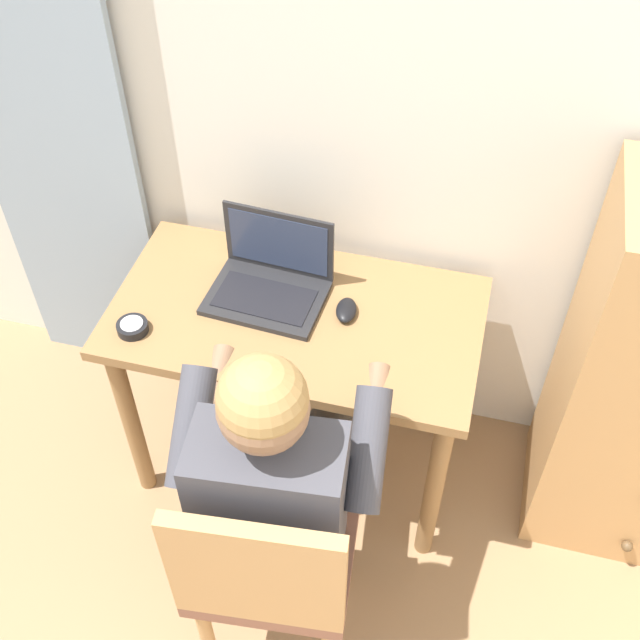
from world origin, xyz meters
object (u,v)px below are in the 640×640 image
Objects in this scene: desk at (296,341)px; laptop at (270,278)px; computer_mouse at (346,310)px; chair at (269,567)px; person_seated at (280,467)px; desk_clock at (132,327)px.

desk is 3.06× the size of laptop.
laptop reaches higher than computer_mouse.
chair is at bearing -80.61° from desk.
person_seated reaches higher than computer_mouse.
computer_mouse reaches higher than desk.
laptop reaches higher than desk.
laptop is at bearing 108.90° from person_seated.
desk is 0.90× the size of person_seated.
person_seated is at bearing -29.82° from desk_clock.
chair reaches higher than desk_clock.
chair is 0.26m from person_seated.
desk_clock is (-0.43, -0.18, 0.14)m from desk.
desk_clock is (-0.54, 0.49, 0.25)m from chair.
person_seated is at bearing -79.06° from desk.
laptop is 0.42m from desk_clock.
person_seated reaches higher than chair.
desk_clock is at bearing 138.25° from chair.
computer_mouse is (0.03, 0.70, 0.25)m from chair.
person_seated is 12.15× the size of computer_mouse.
desk is 0.69m from chair.
computer_mouse is at bearing -8.86° from laptop.
desk is 12.11× the size of desk_clock.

